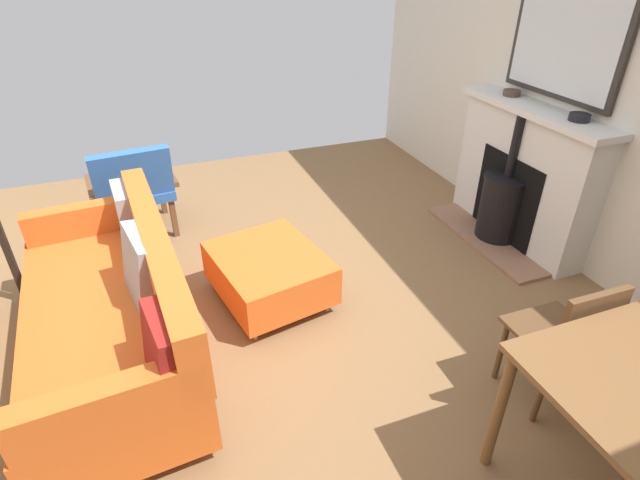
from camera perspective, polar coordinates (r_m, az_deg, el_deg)
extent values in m
cube|color=olive|center=(3.41, -8.45, -8.66)|extent=(5.15, 5.68, 0.01)
cube|color=silver|center=(4.07, 29.23, 15.63)|extent=(0.12, 5.68, 2.65)
cube|color=#93664C|center=(4.38, 18.46, 0.09)|extent=(0.31, 1.28, 0.03)
cube|color=silver|center=(4.33, 22.58, 6.67)|extent=(0.26, 1.34, 1.07)
cube|color=black|center=(4.32, 21.07, 4.65)|extent=(0.06, 0.70, 0.70)
cylinder|color=black|center=(4.33, 20.45, 3.55)|extent=(0.36, 0.36, 0.52)
cylinder|color=black|center=(4.22, 21.13, 6.82)|extent=(0.38, 0.38, 0.02)
cylinder|color=black|center=(4.13, 21.81, 10.05)|extent=(0.07, 0.07, 0.49)
cube|color=silver|center=(4.13, 23.90, 13.67)|extent=(0.31, 1.42, 0.05)
cube|color=#2D2823|center=(4.12, 26.99, 20.73)|extent=(0.04, 1.03, 0.90)
cube|color=silver|center=(4.10, 26.78, 20.75)|extent=(0.01, 0.95, 0.82)
cylinder|color=#47382D|center=(4.38, 21.48, 15.68)|extent=(0.14, 0.14, 0.04)
torus|color=#47382D|center=(4.37, 21.52, 15.91)|extent=(0.14, 0.14, 0.01)
cylinder|color=black|center=(3.90, 28.02, 12.53)|extent=(0.14, 0.14, 0.05)
torus|color=black|center=(3.89, 28.09, 12.80)|extent=(0.14, 0.14, 0.01)
cylinder|color=#B2B2B7|center=(3.92, -28.54, -5.77)|extent=(0.04, 0.04, 0.10)
cylinder|color=#B2B2B7|center=(3.88, -19.09, -3.69)|extent=(0.04, 0.04, 0.10)
cylinder|color=#B2B2B7|center=(2.70, -13.77, -21.61)|extent=(0.04, 0.04, 0.10)
cube|color=orange|center=(3.11, -23.59, -9.32)|extent=(0.96, 1.92, 0.34)
cube|color=orange|center=(2.90, -18.34, -2.27)|extent=(0.28, 1.87, 0.39)
cube|color=orange|center=(3.71, -25.55, 2.22)|extent=(0.79, 0.18, 0.21)
cube|color=orange|center=(2.28, -23.33, -17.26)|extent=(0.79, 0.18, 0.21)
cube|color=#99999E|center=(3.55, -21.69, 2.89)|extent=(0.15, 0.38, 0.37)
cube|color=#99999E|center=(2.88, -20.17, -3.12)|extent=(0.24, 0.43, 0.42)
cube|color=maroon|center=(2.34, -17.80, -12.34)|extent=(0.20, 0.39, 0.38)
cylinder|color=#B2B2B7|center=(3.66, -11.83, -4.86)|extent=(0.04, 0.04, 0.09)
cylinder|color=#B2B2B7|center=(3.19, -7.61, -10.73)|extent=(0.04, 0.04, 0.09)
cylinder|color=#B2B2B7|center=(3.83, -4.31, -2.45)|extent=(0.04, 0.04, 0.09)
cylinder|color=#B2B2B7|center=(3.38, 0.79, -7.62)|extent=(0.04, 0.04, 0.09)
cube|color=orange|center=(3.39, -5.96, -3.75)|extent=(0.81, 0.91, 0.28)
cube|color=brown|center=(4.75, -17.96, 5.02)|extent=(0.05, 0.05, 0.37)
cube|color=brown|center=(4.71, -23.98, 3.57)|extent=(0.05, 0.05, 0.37)
cube|color=brown|center=(4.32, -16.70, 2.58)|extent=(0.05, 0.05, 0.37)
cube|color=brown|center=(4.29, -23.29, 0.99)|extent=(0.05, 0.05, 0.37)
cube|color=#2D60B2|center=(4.42, -20.98, 5.44)|extent=(0.66, 0.62, 0.08)
cube|color=#2D60B2|center=(4.10, -21.06, 7.11)|extent=(0.61, 0.20, 0.40)
cube|color=brown|center=(4.42, -17.13, 7.44)|extent=(0.10, 0.53, 0.04)
cube|color=brown|center=(4.38, -25.29, 5.51)|extent=(0.10, 0.53, 0.04)
cube|color=black|center=(3.87, -32.51, -1.55)|extent=(0.04, 0.04, 0.77)
cylinder|color=brown|center=(2.47, 20.13, -18.31)|extent=(0.05, 0.05, 0.72)
cylinder|color=brown|center=(3.18, 24.97, -10.26)|extent=(0.03, 0.03, 0.42)
cylinder|color=brown|center=(2.99, 20.38, -12.01)|extent=(0.03, 0.03, 0.42)
cylinder|color=brown|center=(3.03, 29.00, -13.78)|extent=(0.03, 0.03, 0.42)
cylinder|color=brown|center=(2.84, 24.40, -15.93)|extent=(0.03, 0.03, 0.42)
cube|color=brown|center=(2.86, 25.67, -9.75)|extent=(0.41, 0.41, 0.02)
cube|color=brown|center=(2.67, 29.04, -8.64)|extent=(0.36, 0.04, 0.37)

